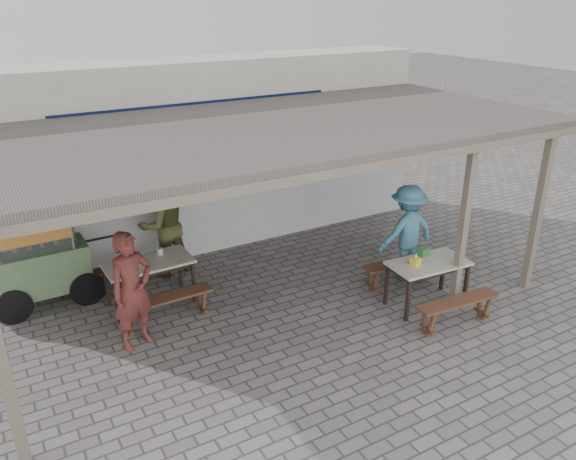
# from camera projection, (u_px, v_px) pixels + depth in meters

# --- Properties ---
(ground) EXTENTS (60.00, 60.00, 0.00)m
(ground) POSITION_uv_depth(u_px,v_px,m) (296.00, 321.00, 8.51)
(ground) COLOR slate
(ground) RESTS_ON ground
(back_wall) EXTENTS (9.00, 1.28, 3.50)m
(back_wall) POSITION_uv_depth(u_px,v_px,m) (201.00, 155.00, 10.70)
(back_wall) COLOR silver
(back_wall) RESTS_ON ground
(warung_roof) EXTENTS (9.00, 4.21, 2.81)m
(warung_roof) POSITION_uv_depth(u_px,v_px,m) (267.00, 132.00, 8.17)
(warung_roof) COLOR #5F5751
(warung_roof) RESTS_ON ground
(table_left) EXTENTS (1.35, 0.75, 0.75)m
(table_left) POSITION_uv_depth(u_px,v_px,m) (149.00, 266.00, 8.71)
(table_left) COLOR beige
(table_left) RESTS_ON ground
(bench_left_street) EXTENTS (1.44, 0.32, 0.45)m
(bench_left_street) POSITION_uv_depth(u_px,v_px,m) (166.00, 304.00, 8.31)
(bench_left_street) COLOR brown
(bench_left_street) RESTS_ON ground
(bench_left_wall) EXTENTS (1.44, 0.32, 0.45)m
(bench_left_wall) POSITION_uv_depth(u_px,v_px,m) (137.00, 268.00, 9.38)
(bench_left_wall) COLOR brown
(bench_left_wall) RESTS_ON ground
(table_right) EXTENTS (1.28, 0.75, 0.75)m
(table_right) POSITION_uv_depth(u_px,v_px,m) (428.00, 267.00, 8.70)
(table_right) COLOR beige
(table_right) RESTS_ON ground
(bench_right_street) EXTENTS (1.36, 0.38, 0.45)m
(bench_right_street) POSITION_uv_depth(u_px,v_px,m) (457.00, 307.00, 8.24)
(bench_right_street) COLOR brown
(bench_right_street) RESTS_ON ground
(bench_right_wall) EXTENTS (1.36, 0.38, 0.45)m
(bench_right_wall) POSITION_uv_depth(u_px,v_px,m) (399.00, 267.00, 9.42)
(bench_right_wall) COLOR brown
(bench_right_wall) RESTS_ON ground
(vendor_cart) EXTENTS (1.93, 0.77, 1.53)m
(vendor_cart) POSITION_uv_depth(u_px,v_px,m) (41.00, 257.00, 8.64)
(vendor_cart) COLOR #6C885B
(vendor_cart) RESTS_ON ground
(patron_street_side) EXTENTS (0.72, 0.58, 1.72)m
(patron_street_side) POSITION_uv_depth(u_px,v_px,m) (132.00, 291.00, 7.62)
(patron_street_side) COLOR maroon
(patron_street_side) RESTS_ON ground
(patron_wall_side) EXTENTS (0.94, 0.76, 1.80)m
(patron_wall_side) POSITION_uv_depth(u_px,v_px,m) (163.00, 225.00, 9.65)
(patron_wall_side) COLOR brown
(patron_wall_side) RESTS_ON ground
(patron_right_table) EXTENTS (1.08, 0.64, 1.65)m
(patron_right_table) POSITION_uv_depth(u_px,v_px,m) (407.00, 231.00, 9.59)
(patron_right_table) COLOR teal
(patron_right_table) RESTS_ON ground
(tissue_box) EXTENTS (0.15, 0.15, 0.13)m
(tissue_box) POSITION_uv_depth(u_px,v_px,m) (415.00, 261.00, 8.54)
(tissue_box) COLOR yellow
(tissue_box) RESTS_ON table_right
(donation_box) EXTENTS (0.21, 0.15, 0.13)m
(donation_box) POSITION_uv_depth(u_px,v_px,m) (423.00, 252.00, 8.86)
(donation_box) COLOR #32723B
(donation_box) RESTS_ON table_right
(condiment_jar) EXTENTS (0.09, 0.09, 0.10)m
(condiment_jar) POSITION_uv_depth(u_px,v_px,m) (160.00, 251.00, 8.90)
(condiment_jar) COLOR silver
(condiment_jar) RESTS_ON table_left
(condiment_bowl) EXTENTS (0.23, 0.23, 0.05)m
(condiment_bowl) POSITION_uv_depth(u_px,v_px,m) (139.00, 262.00, 8.63)
(condiment_bowl) COLOR silver
(condiment_bowl) RESTS_ON table_left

